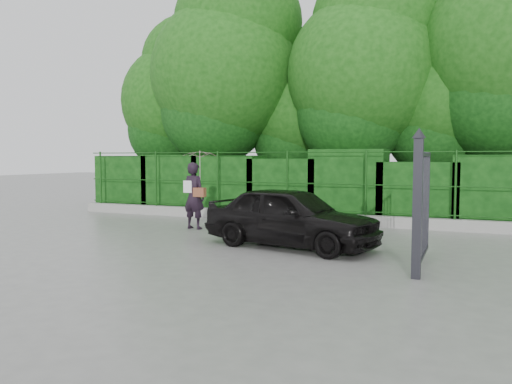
% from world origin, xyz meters
% --- Properties ---
extents(ground, '(80.00, 80.00, 0.00)m').
position_xyz_m(ground, '(0.00, 0.00, 0.00)').
color(ground, gray).
extents(kerb, '(14.00, 0.25, 0.30)m').
position_xyz_m(kerb, '(0.00, 4.50, 0.15)').
color(kerb, '#9E9E99').
rests_on(kerb, ground).
extents(fence, '(14.13, 0.06, 1.80)m').
position_xyz_m(fence, '(0.22, 4.50, 1.20)').
color(fence, '#134110').
rests_on(fence, kerb).
extents(hedge, '(14.20, 1.20, 2.14)m').
position_xyz_m(hedge, '(-0.03, 5.50, 0.98)').
color(hedge, black).
rests_on(hedge, ground).
extents(trees, '(17.10, 6.15, 8.08)m').
position_xyz_m(trees, '(1.14, 7.74, 4.62)').
color(trees, black).
rests_on(trees, ground).
extents(gate, '(0.22, 2.33, 2.36)m').
position_xyz_m(gate, '(4.60, -0.72, 1.19)').
color(gate, '#24242A').
rests_on(gate, ground).
extents(woman, '(0.94, 0.91, 2.10)m').
position_xyz_m(woman, '(-1.30, 2.19, 1.35)').
color(woman, black).
rests_on(woman, ground).
extents(car, '(4.06, 2.31, 1.30)m').
position_xyz_m(car, '(1.87, 0.63, 0.65)').
color(car, black).
rests_on(car, ground).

